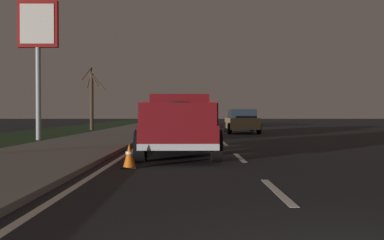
{
  "coord_description": "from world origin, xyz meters",
  "views": [
    {
      "loc": [
        -2.83,
        1.4,
        1.27
      ],
      "look_at": [
        10.84,
        1.37,
        1.06
      ],
      "focal_mm": 39.98,
      "sensor_mm": 36.0,
      "label": 1
    }
  ],
  "objects_px": {
    "pickup_truck": "(179,123)",
    "sedan_green": "(185,123)",
    "gas_price_sign": "(38,36)",
    "bare_tree_far": "(92,98)",
    "sedan_blue": "(186,118)",
    "sedan_red": "(185,119)",
    "traffic_cone_near": "(129,156)",
    "sedan_tan": "(241,121)"
  },
  "relations": [
    {
      "from": "bare_tree_far",
      "to": "traffic_cone_near",
      "type": "bearing_deg",
      "value": -164.9
    },
    {
      "from": "pickup_truck",
      "to": "sedan_tan",
      "type": "bearing_deg",
      "value": -13.89
    },
    {
      "from": "pickup_truck",
      "to": "gas_price_sign",
      "type": "distance_m",
      "value": 10.76
    },
    {
      "from": "bare_tree_far",
      "to": "sedan_blue",
      "type": "bearing_deg",
      "value": -32.13
    },
    {
      "from": "sedan_green",
      "to": "sedan_red",
      "type": "bearing_deg",
      "value": 0.91
    },
    {
      "from": "sedan_blue",
      "to": "gas_price_sign",
      "type": "height_order",
      "value": "gas_price_sign"
    },
    {
      "from": "pickup_truck",
      "to": "bare_tree_far",
      "type": "xyz_separation_m",
      "value": [
        19.8,
        7.28,
        1.44
      ]
    },
    {
      "from": "bare_tree_far",
      "to": "sedan_red",
      "type": "bearing_deg",
      "value": -63.72
    },
    {
      "from": "pickup_truck",
      "to": "gas_price_sign",
      "type": "relative_size",
      "value": 0.83
    },
    {
      "from": "sedan_red",
      "to": "traffic_cone_near",
      "type": "distance_m",
      "value": 26.53
    },
    {
      "from": "sedan_green",
      "to": "bare_tree_far",
      "type": "distance_m",
      "value": 13.69
    },
    {
      "from": "sedan_red",
      "to": "bare_tree_far",
      "type": "bearing_deg",
      "value": 116.28
    },
    {
      "from": "sedan_green",
      "to": "traffic_cone_near",
      "type": "bearing_deg",
      "value": 174.38
    },
    {
      "from": "pickup_truck",
      "to": "sedan_green",
      "type": "height_order",
      "value": "pickup_truck"
    },
    {
      "from": "bare_tree_far",
      "to": "traffic_cone_near",
      "type": "distance_m",
      "value": 23.92
    },
    {
      "from": "pickup_truck",
      "to": "sedan_blue",
      "type": "xyz_separation_m",
      "value": [
        31.12,
        0.17,
        -0.2
      ]
    },
    {
      "from": "sedan_red",
      "to": "sedan_green",
      "type": "bearing_deg",
      "value": -179.09
    },
    {
      "from": "sedan_red",
      "to": "bare_tree_far",
      "type": "height_order",
      "value": "bare_tree_far"
    },
    {
      "from": "sedan_blue",
      "to": "pickup_truck",
      "type": "bearing_deg",
      "value": -179.68
    },
    {
      "from": "gas_price_sign",
      "to": "pickup_truck",
      "type": "bearing_deg",
      "value": -136.4
    },
    {
      "from": "traffic_cone_near",
      "to": "sedan_tan",
      "type": "bearing_deg",
      "value": -14.74
    },
    {
      "from": "sedan_red",
      "to": "sedan_tan",
      "type": "relative_size",
      "value": 1.0
    },
    {
      "from": "traffic_cone_near",
      "to": "pickup_truck",
      "type": "bearing_deg",
      "value": -18.56
    },
    {
      "from": "sedan_green",
      "to": "gas_price_sign",
      "type": "xyz_separation_m",
      "value": [
        -1.13,
        6.96,
        4.15
      ]
    },
    {
      "from": "pickup_truck",
      "to": "bare_tree_far",
      "type": "distance_m",
      "value": 21.15
    },
    {
      "from": "sedan_red",
      "to": "gas_price_sign",
      "type": "relative_size",
      "value": 0.67
    },
    {
      "from": "pickup_truck",
      "to": "bare_tree_far",
      "type": "height_order",
      "value": "bare_tree_far"
    },
    {
      "from": "sedan_blue",
      "to": "traffic_cone_near",
      "type": "height_order",
      "value": "sedan_blue"
    },
    {
      "from": "pickup_truck",
      "to": "gas_price_sign",
      "type": "xyz_separation_m",
      "value": [
        7.25,
        6.9,
        3.96
      ]
    },
    {
      "from": "gas_price_sign",
      "to": "sedan_green",
      "type": "bearing_deg",
      "value": -80.82
    },
    {
      "from": "sedan_blue",
      "to": "sedan_red",
      "type": "bearing_deg",
      "value": 179.99
    },
    {
      "from": "sedan_blue",
      "to": "sedan_red",
      "type": "distance_m",
      "value": 7.81
    },
    {
      "from": "bare_tree_far",
      "to": "traffic_cone_near",
      "type": "relative_size",
      "value": 8.37
    },
    {
      "from": "pickup_truck",
      "to": "sedan_red",
      "type": "height_order",
      "value": "pickup_truck"
    },
    {
      "from": "sedan_red",
      "to": "gas_price_sign",
      "type": "xyz_separation_m",
      "value": [
        -16.07,
        6.73,
        4.15
      ]
    },
    {
      "from": "sedan_blue",
      "to": "sedan_green",
      "type": "bearing_deg",
      "value": -179.41
    },
    {
      "from": "pickup_truck",
      "to": "sedan_tan",
      "type": "distance_m",
      "value": 15.08
    },
    {
      "from": "sedan_green",
      "to": "traffic_cone_near",
      "type": "height_order",
      "value": "sedan_green"
    },
    {
      "from": "sedan_blue",
      "to": "traffic_cone_near",
      "type": "relative_size",
      "value": 7.61
    },
    {
      "from": "sedan_green",
      "to": "sedan_tan",
      "type": "xyz_separation_m",
      "value": [
        6.27,
        -3.56,
        0.0
      ]
    },
    {
      "from": "sedan_green",
      "to": "sedan_tan",
      "type": "distance_m",
      "value": 7.21
    },
    {
      "from": "gas_price_sign",
      "to": "bare_tree_far",
      "type": "distance_m",
      "value": 12.81
    }
  ]
}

